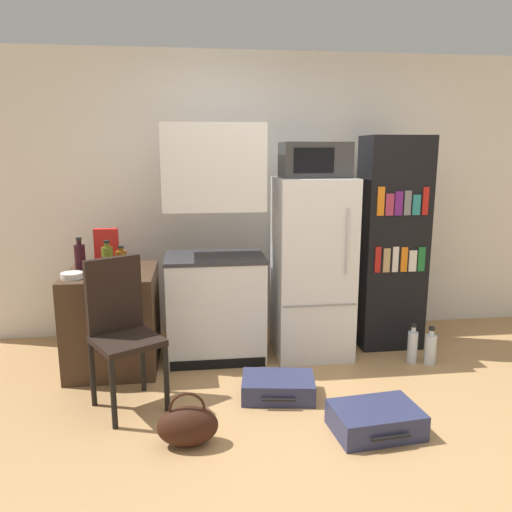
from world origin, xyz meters
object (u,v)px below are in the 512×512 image
side_table (113,319)px  microwave (315,160)px  water_bottle_middle (412,346)px  bookshelf (391,244)px  refrigerator (312,268)px  cereal_box (107,247)px  suitcase_large_flat (278,387)px  chair (120,321)px  bottle_olive_oil (108,259)px  bowl (72,276)px  water_bottle_front (430,349)px  handbag (188,426)px  bottle_wine_dark (80,257)px  kitchen_hutch (215,253)px  suitcase_small_flat (376,420)px  bottle_amber_beer (121,259)px

side_table → microwave: microwave is taller
water_bottle_middle → bookshelf: bearing=97.1°
refrigerator → cereal_box: refrigerator is taller
suitcase_large_flat → chair: bearing=-174.4°
side_table → bookshelf: (2.35, 0.18, 0.52)m
bookshelf → chair: bearing=-159.7°
side_table → bottle_olive_oil: 0.50m
bowl → suitcase_large_flat: (1.46, -0.50, -0.73)m
suitcase_large_flat → water_bottle_front: (1.32, 0.39, 0.06)m
bowl → water_bottle_middle: bowl is taller
side_table → water_bottle_middle: side_table is taller
bowl → handbag: size_ratio=0.44×
handbag → water_bottle_front: (1.94, 0.90, 0.01)m
bookshelf → microwave: bearing=-172.1°
water_bottle_front → water_bottle_middle: size_ratio=0.95×
side_table → bottle_olive_oil: bearing=-153.2°
bottle_wine_dark → water_bottle_middle: (2.64, -0.31, -0.75)m
chair → suitcase_large_flat: bearing=-33.1°
bowl → water_bottle_front: size_ratio=0.50×
suitcase_large_flat → handbag: handbag is taller
bookshelf → bottle_wine_dark: bookshelf is taller
kitchen_hutch → bottle_olive_oil: 0.84m
kitchen_hutch → chair: 1.03m
water_bottle_front → microwave: bearing=157.3°
cereal_box → microwave: bearing=-5.9°
suitcase_small_flat → handbag: 1.15m
kitchen_hutch → water_bottle_middle: (1.59, -0.34, -0.74)m
bottle_amber_beer → handbag: (0.51, -1.27, -0.74)m
microwave → chair: bearing=-154.2°
bottle_amber_beer → cereal_box: bearing=127.2°
cereal_box → suitcase_small_flat: cereal_box is taller
bookshelf → suitcase_small_flat: bearing=-113.9°
microwave → suitcase_small_flat: 2.02m
side_table → chair: size_ratio=0.77×
bottle_amber_beer → bottle_olive_oil: bearing=-142.0°
kitchen_hutch → bowl: bearing=-164.9°
cereal_box → bowl: bearing=-112.5°
side_table → microwave: (1.63, 0.08, 1.24)m
kitchen_hutch → suitcase_small_flat: kitchen_hutch is taller
kitchen_hutch → water_bottle_front: kitchen_hutch is taller
refrigerator → water_bottle_front: (0.90, -0.38, -0.61)m
kitchen_hutch → bowl: kitchen_hutch is taller
refrigerator → water_bottle_front: bearing=-22.8°
chair → suitcase_large_flat: chair is taller
handbag → side_table: bearing=116.1°
microwave → cereal_box: microwave is taller
bottle_amber_beer → cereal_box: 0.24m
cereal_box → suitcase_small_flat: 2.47m
microwave → bottle_wine_dark: size_ratio=2.05×
kitchen_hutch → water_bottle_front: bearing=-13.0°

